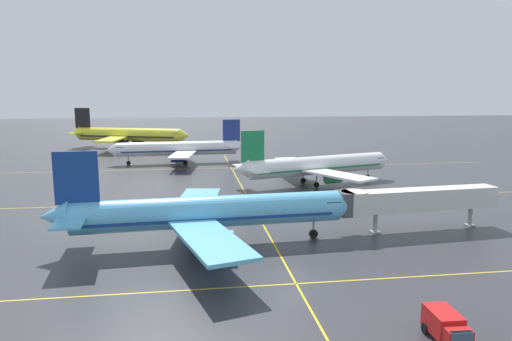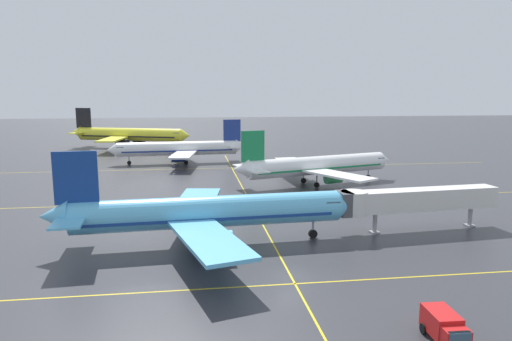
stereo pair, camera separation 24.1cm
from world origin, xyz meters
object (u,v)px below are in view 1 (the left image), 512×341
object	(u,v)px
airliner_second_row	(316,166)
jet_bridge	(408,200)
airliner_third_row	(179,149)
airliner_far_left_stand	(128,135)
airliner_front_gate	(206,213)
service_truck_red_van	(447,326)

from	to	relation	value
airliner_second_row	jet_bridge	distance (m)	31.37
airliner_third_row	airliner_far_left_stand	size ratio (longest dim) A/B	0.88
airliner_front_gate	airliner_far_left_stand	distance (m)	103.09
service_truck_red_van	jet_bridge	bearing A→B (deg)	69.58
service_truck_red_van	jet_bridge	world-z (taller)	jet_bridge
airliner_front_gate	jet_bridge	distance (m)	26.13
airliner_front_gate	airliner_second_row	distance (m)	40.17
airliner_second_row	airliner_far_left_stand	distance (m)	80.69
airliner_far_left_stand	jet_bridge	xyz separation A→B (m)	(47.85, -98.62, -0.35)
jet_bridge	airliner_third_row	bearing A→B (deg)	115.83
airliner_second_row	airliner_far_left_stand	world-z (taller)	airliner_far_left_stand
jet_bridge	airliner_second_row	bearing A→B (deg)	96.54
service_truck_red_van	airliner_second_row	bearing A→B (deg)	83.86
airliner_front_gate	airliner_third_row	bearing A→B (deg)	93.97
airliner_front_gate	airliner_third_row	world-z (taller)	airliner_front_gate
service_truck_red_van	airliner_front_gate	bearing A→B (deg)	124.16
service_truck_red_van	jet_bridge	xyz separation A→B (m)	(9.74, 26.16, 2.89)
airliner_second_row	jet_bridge	world-z (taller)	airliner_second_row
airliner_front_gate	airliner_second_row	size ratio (longest dim) A/B	1.06
airliner_second_row	jet_bridge	bearing A→B (deg)	-83.46
airliner_third_row	service_truck_red_van	distance (m)	91.78
airliner_far_left_stand	jet_bridge	bearing A→B (deg)	-64.12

